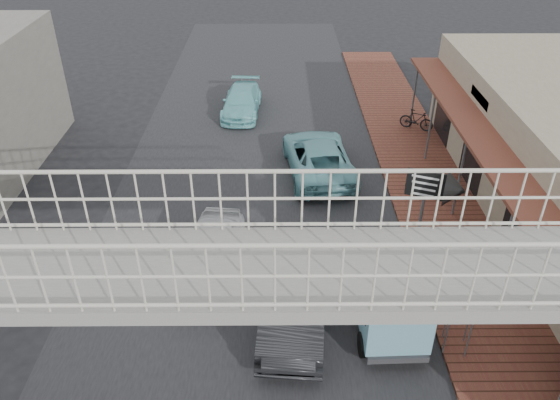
{
  "coord_description": "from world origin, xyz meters",
  "views": [
    {
      "loc": [
        0.91,
        -10.42,
        10.51
      ],
      "look_at": [
        1.0,
        3.25,
        1.8
      ],
      "focal_mm": 35.0,
      "sensor_mm": 36.0,
      "label": 1
    }
  ],
  "objects_px": {
    "white_hatchback": "(211,253)",
    "street_clock": "(471,272)",
    "arrow_sign": "(452,190)",
    "angkot_van": "(386,288)",
    "motorcycle_far": "(417,120)",
    "angkot_far": "(242,101)",
    "angkot_curb": "(318,157)",
    "motorcycle_near": "(429,182)",
    "dark_sedan": "(294,296)"
  },
  "relations": [
    {
      "from": "white_hatchback",
      "to": "street_clock",
      "type": "distance_m",
      "value": 7.25
    },
    {
      "from": "arrow_sign",
      "to": "angkot_van",
      "type": "bearing_deg",
      "value": -108.47
    },
    {
      "from": "street_clock",
      "to": "motorcycle_far",
      "type": "bearing_deg",
      "value": 96.77
    },
    {
      "from": "angkot_far",
      "to": "street_clock",
      "type": "distance_m",
      "value": 16.1
    },
    {
      "from": "angkot_van",
      "to": "motorcycle_far",
      "type": "distance_m",
      "value": 12.15
    },
    {
      "from": "angkot_far",
      "to": "angkot_van",
      "type": "xyz_separation_m",
      "value": [
        4.45,
        -13.74,
        0.52
      ]
    },
    {
      "from": "angkot_curb",
      "to": "street_clock",
      "type": "xyz_separation_m",
      "value": [
        2.8,
        -8.99,
        1.8
      ]
    },
    {
      "from": "motorcycle_near",
      "to": "arrow_sign",
      "type": "relative_size",
      "value": 0.57
    },
    {
      "from": "dark_sedan",
      "to": "angkot_far",
      "type": "distance_m",
      "value": 13.79
    },
    {
      "from": "angkot_van",
      "to": "angkot_curb",
      "type": "bearing_deg",
      "value": 96.76
    },
    {
      "from": "motorcycle_near",
      "to": "street_clock",
      "type": "distance_m",
      "value": 7.63
    },
    {
      "from": "angkot_curb",
      "to": "angkot_far",
      "type": "bearing_deg",
      "value": -67.18
    },
    {
      "from": "dark_sedan",
      "to": "motorcycle_near",
      "type": "distance_m",
      "value": 7.93
    },
    {
      "from": "angkot_curb",
      "to": "angkot_far",
      "type": "relative_size",
      "value": 1.23
    },
    {
      "from": "white_hatchback",
      "to": "arrow_sign",
      "type": "distance_m",
      "value": 7.13
    },
    {
      "from": "angkot_curb",
      "to": "angkot_van",
      "type": "bearing_deg",
      "value": 92.23
    },
    {
      "from": "white_hatchback",
      "to": "motorcycle_far",
      "type": "xyz_separation_m",
      "value": [
        8.13,
        9.64,
        -0.14
      ]
    },
    {
      "from": "angkot_far",
      "to": "street_clock",
      "type": "relative_size",
      "value": 1.41
    },
    {
      "from": "white_hatchback",
      "to": "motorcycle_near",
      "type": "relative_size",
      "value": 2.44
    },
    {
      "from": "dark_sedan",
      "to": "angkot_van",
      "type": "bearing_deg",
      "value": 2.05
    },
    {
      "from": "white_hatchback",
      "to": "dark_sedan",
      "type": "distance_m",
      "value": 3.04
    },
    {
      "from": "angkot_far",
      "to": "arrow_sign",
      "type": "height_order",
      "value": "arrow_sign"
    },
    {
      "from": "motorcycle_far",
      "to": "angkot_curb",
      "type": "bearing_deg",
      "value": 157.28
    },
    {
      "from": "motorcycle_far",
      "to": "street_clock",
      "type": "xyz_separation_m",
      "value": [
        -1.8,
        -12.7,
        1.94
      ]
    },
    {
      "from": "white_hatchback",
      "to": "angkot_far",
      "type": "distance_m",
      "value": 11.74
    },
    {
      "from": "dark_sedan",
      "to": "angkot_curb",
      "type": "distance_m",
      "value": 7.91
    },
    {
      "from": "angkot_van",
      "to": "motorcycle_near",
      "type": "xyz_separation_m",
      "value": [
        2.66,
        6.24,
        -0.58
      ]
    },
    {
      "from": "white_hatchback",
      "to": "motorcycle_far",
      "type": "distance_m",
      "value": 12.61
    },
    {
      "from": "motorcycle_far",
      "to": "street_clock",
      "type": "distance_m",
      "value": 12.98
    },
    {
      "from": "angkot_curb",
      "to": "angkot_far",
      "type": "distance_m",
      "value": 6.65
    },
    {
      "from": "white_hatchback",
      "to": "angkot_far",
      "type": "relative_size",
      "value": 0.99
    },
    {
      "from": "arrow_sign",
      "to": "motorcycle_far",
      "type": "bearing_deg",
      "value": 103.57
    },
    {
      "from": "motorcycle_near",
      "to": "motorcycle_far",
      "type": "xyz_separation_m",
      "value": [
        0.73,
        5.41,
        0.02
      ]
    },
    {
      "from": "angkot_far",
      "to": "angkot_van",
      "type": "distance_m",
      "value": 14.46
    },
    {
      "from": "angkot_curb",
      "to": "street_clock",
      "type": "height_order",
      "value": "street_clock"
    },
    {
      "from": "motorcycle_far",
      "to": "dark_sedan",
      "type": "bearing_deg",
      "value": -178.1
    },
    {
      "from": "white_hatchback",
      "to": "motorcycle_near",
      "type": "bearing_deg",
      "value": 35.8
    },
    {
      "from": "street_clock",
      "to": "arrow_sign",
      "type": "bearing_deg",
      "value": 96.12
    },
    {
      "from": "angkot_curb",
      "to": "angkot_far",
      "type": "xyz_separation_m",
      "value": [
        -3.25,
        5.8,
        -0.11
      ]
    },
    {
      "from": "arrow_sign",
      "to": "white_hatchback",
      "type": "bearing_deg",
      "value": -153.91
    },
    {
      "from": "angkot_curb",
      "to": "angkot_van",
      "type": "relative_size",
      "value": 1.38
    },
    {
      "from": "dark_sedan",
      "to": "street_clock",
      "type": "bearing_deg",
      "value": -11.6
    },
    {
      "from": "motorcycle_near",
      "to": "arrow_sign",
      "type": "bearing_deg",
      "value": -179.76
    },
    {
      "from": "angkot_curb",
      "to": "motorcycle_far",
      "type": "height_order",
      "value": "angkot_curb"
    },
    {
      "from": "angkot_curb",
      "to": "street_clock",
      "type": "relative_size",
      "value": 1.73
    },
    {
      "from": "white_hatchback",
      "to": "motorcycle_near",
      "type": "distance_m",
      "value": 8.52
    },
    {
      "from": "angkot_far",
      "to": "motorcycle_near",
      "type": "bearing_deg",
      "value": -43.04
    },
    {
      "from": "angkot_curb",
      "to": "motorcycle_near",
      "type": "relative_size",
      "value": 3.01
    },
    {
      "from": "motorcycle_far",
      "to": "motorcycle_near",
      "type": "bearing_deg",
      "value": -159.3
    },
    {
      "from": "dark_sedan",
      "to": "angkot_far",
      "type": "relative_size",
      "value": 1.13
    }
  ]
}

